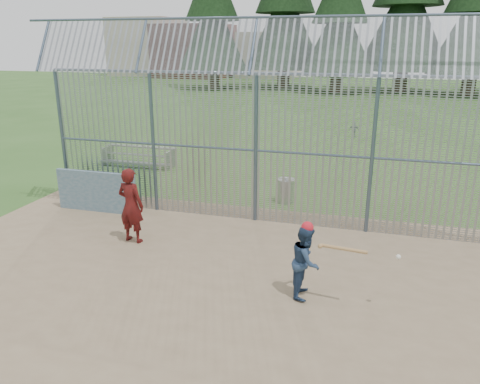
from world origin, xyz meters
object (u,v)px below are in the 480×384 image
(dugout_wall, at_px, (97,192))
(trash_can, at_px, (285,190))
(onlooker, at_px, (131,205))
(bleacher, at_px, (138,156))
(batter, at_px, (306,261))

(dugout_wall, xyz_separation_m, trash_can, (5.11, 2.38, -0.24))
(onlooker, distance_m, bleacher, 7.68)
(trash_can, height_order, bleacher, trash_can)
(trash_can, bearing_deg, batter, -75.23)
(dugout_wall, height_order, batter, batter)
(bleacher, bearing_deg, batter, -45.98)
(batter, height_order, bleacher, batter)
(onlooker, height_order, bleacher, onlooker)
(onlooker, relative_size, trash_can, 2.29)
(dugout_wall, relative_size, batter, 1.73)
(batter, distance_m, trash_can, 5.64)
(onlooker, bearing_deg, bleacher, -55.24)
(dugout_wall, xyz_separation_m, bleacher, (-1.42, 5.18, -0.21))
(dugout_wall, distance_m, onlooker, 2.65)
(trash_can, bearing_deg, bleacher, 156.80)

